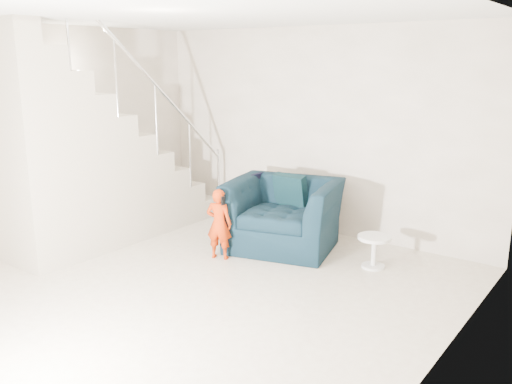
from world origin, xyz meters
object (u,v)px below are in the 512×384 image
(toddler, at_px, (219,224))
(staircase, at_px, (86,170))
(side_table, at_px, (374,246))
(armchair, at_px, (283,214))

(toddler, distance_m, staircase, 1.85)
(side_table, height_order, staircase, staircase)
(armchair, xyz_separation_m, toddler, (-0.39, -0.77, -0.00))
(toddler, xyz_separation_m, staircase, (-1.69, -0.55, 0.53))
(toddler, height_order, side_table, toddler)
(toddler, xyz_separation_m, side_table, (1.59, 0.80, -0.17))
(armchair, bearing_deg, toddler, -131.58)
(toddler, bearing_deg, armchair, -135.23)
(armchair, distance_m, side_table, 1.21)
(side_table, distance_m, staircase, 3.61)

